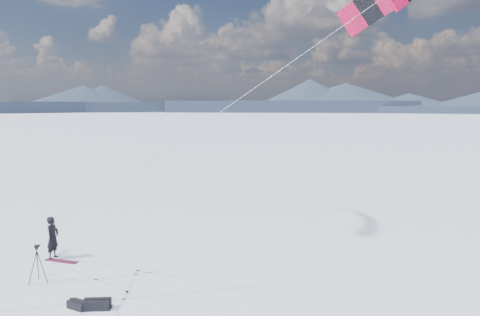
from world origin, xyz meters
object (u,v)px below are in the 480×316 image
(snowkiter, at_px, (54,258))
(snowboard, at_px, (62,261))
(gear_bag_b, at_px, (78,304))
(gear_bag_a, at_px, (97,304))
(tripod, at_px, (37,258))

(snowkiter, bearing_deg, snowboard, -118.48)
(snowkiter, bearing_deg, gear_bag_b, -140.34)
(gear_bag_a, bearing_deg, tripod, 138.65)
(snowboard, xyz_separation_m, gear_bag_a, (4.42, -3.60, 0.16))
(snowboard, xyz_separation_m, tripod, (0.78, -2.30, 0.96))
(gear_bag_a, bearing_deg, snowkiter, 121.02)
(gear_bag_a, relative_size, gear_bag_b, 1.28)
(tripod, bearing_deg, gear_bag_b, -35.79)
(tripod, distance_m, gear_bag_b, 3.43)
(snowboard, bearing_deg, snowkiter, 158.73)
(gear_bag_b, bearing_deg, gear_bag_a, 26.10)
(tripod, xyz_separation_m, gear_bag_a, (3.63, -1.30, -0.80))
(snowboard, bearing_deg, gear_bag_a, -39.88)
(snowkiter, relative_size, gear_bag_a, 1.94)
(snowboard, height_order, gear_bag_b, gear_bag_b)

